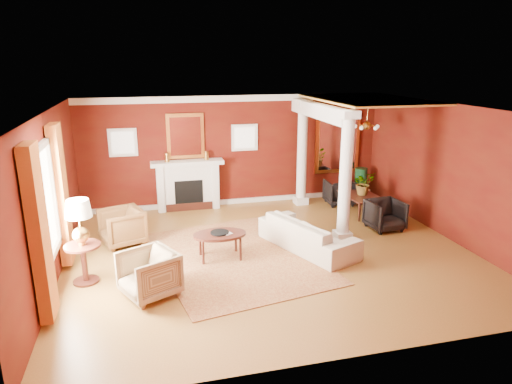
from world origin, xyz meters
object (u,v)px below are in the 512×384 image
object	(u,v)px
armchair_leopard	(122,225)
coffee_table	(220,236)
sofa	(308,229)
armchair_stripe	(149,272)
dining_table	(359,197)
side_table	(80,227)

from	to	relation	value
armchair_leopard	coffee_table	world-z (taller)	armchair_leopard
sofa	armchair_leopard	bearing A→B (deg)	50.06
armchair_leopard	armchair_stripe	xyz separation A→B (m)	(0.50, -2.39, -0.00)
sofa	coffee_table	world-z (taller)	sofa
sofa	armchair_leopard	world-z (taller)	sofa
sofa	armchair_stripe	bearing A→B (deg)	88.26
sofa	dining_table	distance (m)	2.84
armchair_stripe	coffee_table	xyz separation A→B (m)	(1.38, 1.17, 0.06)
sofa	armchair_leopard	distance (m)	3.91
armchair_leopard	coffee_table	distance (m)	2.25
armchair_leopard	dining_table	world-z (taller)	armchair_leopard
side_table	dining_table	distance (m)	6.86
dining_table	armchair_stripe	bearing A→B (deg)	116.77
armchair_leopard	side_table	world-z (taller)	side_table
side_table	armchair_leopard	bearing A→B (deg)	70.38
sofa	dining_table	bearing A→B (deg)	-69.89
armchair_stripe	dining_table	size ratio (longest dim) A/B	0.60
sofa	side_table	world-z (taller)	side_table
armchair_stripe	coffee_table	bearing A→B (deg)	104.05
armchair_stripe	side_table	bearing A→B (deg)	-150.72
armchair_stripe	sofa	bearing A→B (deg)	84.32
armchair_leopard	armchair_stripe	world-z (taller)	armchair_leopard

